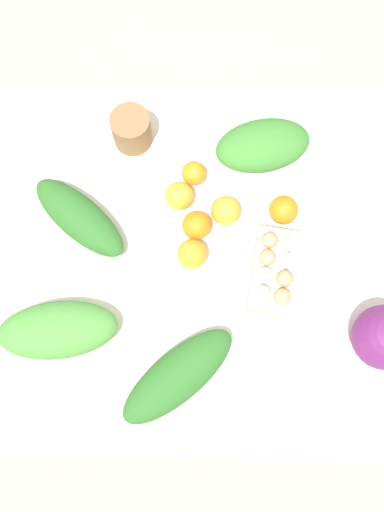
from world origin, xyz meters
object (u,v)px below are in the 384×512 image
(paper_bag, at_px, (132,130))
(orange_1, at_px, (191,256))
(greens_bunch_beet_tops, at_px, (263,145))
(greens_bunch_chard, at_px, (58,330))
(orange_5, at_px, (284,210))
(egg_carton, at_px, (274,271))
(orange_2, at_px, (196,225))
(orange_3, at_px, (179,196))
(cabbage_purple, at_px, (384,337))
(greens_bunch_dandelion, at_px, (79,217))
(greens_bunch_kale, at_px, (178,376))
(orange_4, at_px, (193,173))
(orange_0, at_px, (226,211))

(paper_bag, distance_m, orange_1, 0.40)
(greens_bunch_beet_tops, bearing_deg, greens_bunch_chard, 44.80)
(greens_bunch_beet_tops, distance_m, orange_5, 0.20)
(egg_carton, distance_m, orange_5, 0.17)
(egg_carton, height_order, orange_2, egg_carton)
(orange_2, height_order, orange_3, same)
(cabbage_purple, xyz_separation_m, paper_bag, (0.66, -0.57, -0.02))
(egg_carton, height_order, orange_1, egg_carton)
(greens_bunch_chard, height_order, greens_bunch_dandelion, greens_bunch_chard)
(greens_bunch_kale, height_order, orange_3, same)
(greens_bunch_beet_tops, xyz_separation_m, orange_1, (0.19, 0.32, -0.01))
(greens_bunch_dandelion, bearing_deg, egg_carton, 165.19)
(orange_3, bearing_deg, cabbage_purple, 143.73)
(orange_4, relative_size, orange_5, 0.85)
(greens_bunch_dandelion, xyz_separation_m, orange_3, (-0.27, -0.07, -0.00))
(greens_bunch_chard, xyz_separation_m, orange_1, (-0.34, -0.21, -0.01))
(egg_carton, bearing_deg, cabbage_purple, 65.04)
(greens_bunch_chard, xyz_separation_m, orange_3, (-0.30, -0.37, -0.01))
(greens_bunch_kale, height_order, orange_2, same)
(paper_bag, height_order, orange_4, paper_bag)
(paper_bag, bearing_deg, greens_bunch_dandelion, 63.01)
(cabbage_purple, distance_m, orange_3, 0.65)
(egg_carton, distance_m, paper_bag, 0.56)
(greens_bunch_dandelion, bearing_deg, greens_bunch_kale, 123.75)
(egg_carton, distance_m, greens_bunch_chard, 0.58)
(greens_bunch_dandelion, distance_m, orange_1, 0.32)
(greens_bunch_beet_tops, distance_m, orange_4, 0.21)
(cabbage_purple, distance_m, orange_2, 0.56)
(paper_bag, distance_m, greens_bunch_chard, 0.58)
(orange_2, bearing_deg, greens_bunch_chard, 39.77)
(greens_bunch_beet_tops, height_order, orange_5, greens_bunch_beet_tops)
(orange_0, bearing_deg, orange_1, 54.53)
(cabbage_purple, relative_size, orange_2, 2.07)
(greens_bunch_dandelion, bearing_deg, orange_4, -155.61)
(orange_2, bearing_deg, orange_5, -168.49)
(orange_4, bearing_deg, orange_0, 129.08)
(paper_bag, bearing_deg, orange_4, 145.87)
(cabbage_purple, distance_m, orange_1, 0.53)
(orange_2, relative_size, orange_5, 0.98)
(greens_bunch_beet_tops, bearing_deg, orange_3, 33.47)
(greens_bunch_dandelion, bearing_deg, cabbage_purple, 158.31)
(greens_bunch_chard, distance_m, orange_4, 0.56)
(orange_5, bearing_deg, orange_0, 1.91)
(orange_5, bearing_deg, egg_carton, 80.41)
(paper_bag, xyz_separation_m, orange_3, (-0.14, 0.19, -0.02))
(orange_3, height_order, orange_5, orange_5)
(paper_bag, height_order, greens_bunch_chard, paper_bag)
(greens_bunch_kale, xyz_separation_m, orange_2, (-0.04, -0.40, 0.00))
(cabbage_purple, relative_size, egg_carton, 0.68)
(paper_bag, xyz_separation_m, orange_2, (-0.19, 0.27, -0.02))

